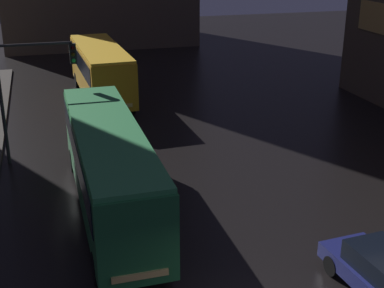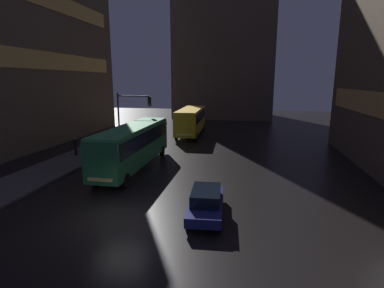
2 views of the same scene
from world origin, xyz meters
The scene contains 3 objects.
bus_near centered at (-2.68, 8.69, 2.13)m, with size 2.49×11.57×3.46m.
bus_far centered at (-1.11, 24.25, 2.11)m, with size 3.04×10.14×3.42m.
traffic_light_main centered at (-5.36, 14.70, 3.95)m, with size 3.52×0.35×5.78m.
Camera 1 is at (-4.71, -9.67, 9.84)m, focal length 50.00 mm.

